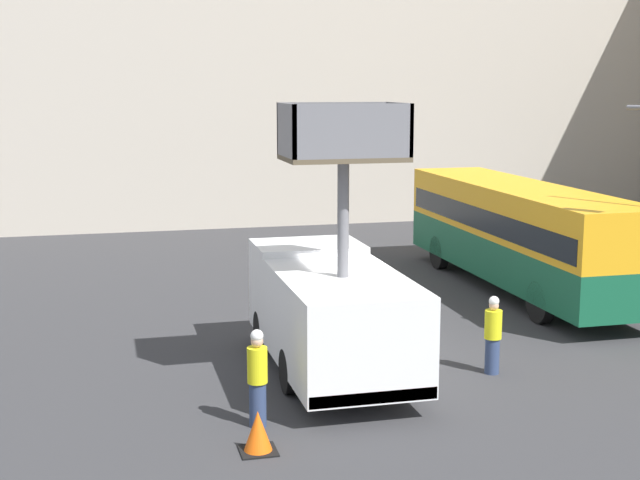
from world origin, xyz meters
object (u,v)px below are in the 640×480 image
(traffic_cone_near_truck, at_px, (258,433))
(utility_truck, at_px, (331,307))
(city_bus, at_px, (519,229))
(road_worker_directing, at_px, (493,335))
(road_worker_near_truck, at_px, (257,378))

(traffic_cone_near_truck, bearing_deg, utility_truck, 58.63)
(city_bus, distance_m, road_worker_directing, 8.41)
(utility_truck, height_order, road_worker_near_truck, utility_truck)
(road_worker_directing, relative_size, traffic_cone_near_truck, 2.37)
(city_bus, bearing_deg, road_worker_near_truck, 123.79)
(utility_truck, distance_m, city_bus, 9.98)
(road_worker_near_truck, bearing_deg, city_bus, 131.99)
(city_bus, bearing_deg, traffic_cone_near_truck, 126.64)
(road_worker_near_truck, height_order, road_worker_directing, road_worker_near_truck)
(road_worker_near_truck, distance_m, traffic_cone_near_truck, 1.31)
(utility_truck, distance_m, road_worker_near_truck, 3.41)
(utility_truck, bearing_deg, road_worker_near_truck, -128.64)
(road_worker_near_truck, height_order, traffic_cone_near_truck, road_worker_near_truck)
(utility_truck, xyz_separation_m, city_bus, (7.65, 6.40, 0.40))
(road_worker_near_truck, relative_size, road_worker_directing, 1.07)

